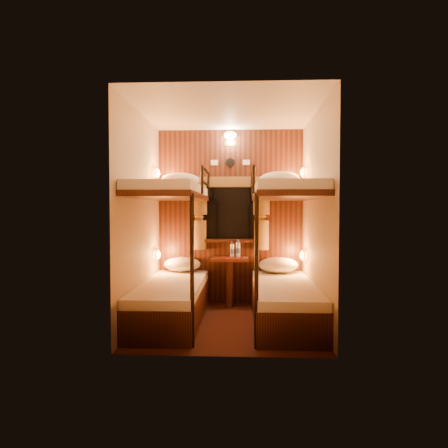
{
  "coord_description": "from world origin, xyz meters",
  "views": [
    {
      "loc": [
        0.17,
        -4.52,
        1.29
      ],
      "look_at": [
        -0.05,
        0.15,
        1.13
      ],
      "focal_mm": 32.0,
      "sensor_mm": 36.0,
      "label": 1
    }
  ],
  "objects_px": {
    "bunk_left": "(172,273)",
    "table": "(230,275)",
    "bottle_right": "(238,250)",
    "bottle_left": "(232,251)",
    "bunk_right": "(284,274)"
  },
  "relations": [
    {
      "from": "table",
      "to": "bottle_right",
      "type": "xyz_separation_m",
      "value": [
        0.11,
        0.05,
        0.34
      ]
    },
    {
      "from": "bunk_left",
      "to": "bottle_left",
      "type": "height_order",
      "value": "bunk_left"
    },
    {
      "from": "bunk_right",
      "to": "bottle_left",
      "type": "height_order",
      "value": "bunk_right"
    },
    {
      "from": "table",
      "to": "bottle_left",
      "type": "distance_m",
      "value": 0.33
    },
    {
      "from": "bunk_left",
      "to": "table",
      "type": "relative_size",
      "value": 2.9
    },
    {
      "from": "bunk_left",
      "to": "bottle_right",
      "type": "xyz_separation_m",
      "value": [
        0.76,
        0.83,
        0.19
      ]
    },
    {
      "from": "bottle_left",
      "to": "table",
      "type": "bearing_deg",
      "value": -126.75
    },
    {
      "from": "table",
      "to": "bottle_left",
      "type": "xyz_separation_m",
      "value": [
        0.03,
        0.04,
        0.33
      ]
    },
    {
      "from": "bunk_right",
      "to": "table",
      "type": "distance_m",
      "value": 1.02
    },
    {
      "from": "bunk_right",
      "to": "bottle_right",
      "type": "height_order",
      "value": "bunk_right"
    },
    {
      "from": "bunk_right",
      "to": "bunk_left",
      "type": "bearing_deg",
      "value": 180.0
    },
    {
      "from": "bunk_left",
      "to": "table",
      "type": "distance_m",
      "value": 1.02
    },
    {
      "from": "table",
      "to": "bottle_right",
      "type": "relative_size",
      "value": 2.75
    },
    {
      "from": "bunk_right",
      "to": "bottle_left",
      "type": "relative_size",
      "value": 9.02
    },
    {
      "from": "bottle_right",
      "to": "bunk_left",
      "type": "bearing_deg",
      "value": -132.35
    }
  ]
}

